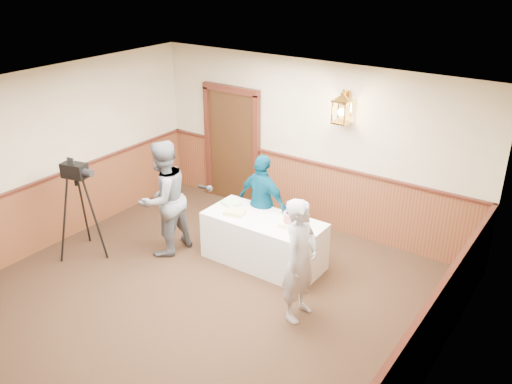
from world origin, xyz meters
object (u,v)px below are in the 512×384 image
interviewer (164,199)px  tv_camera_rig (81,214)px  display_table (264,241)px  assistant_p (263,203)px  sheet_cake_yellow (235,212)px  baker (300,260)px  tiered_cake (291,218)px  sheet_cake_green (231,203)px

interviewer → tv_camera_rig: interviewer is taller
interviewer → tv_camera_rig: bearing=-47.6°
display_table → assistant_p: (-0.27, 0.37, 0.40)m
sheet_cake_yellow → baker: (1.53, -0.69, 0.05)m
tiered_cake → sheet_cake_yellow: bearing=-168.8°
interviewer → baker: 2.55m
tiered_cake → baker: baker is taller
tiered_cake → tv_camera_rig: 3.21m
assistant_p → tv_camera_rig: (-2.16, -1.74, -0.10)m
display_table → sheet_cake_yellow: 0.61m
sheet_cake_yellow → interviewer: bearing=-155.6°
sheet_cake_yellow → sheet_cake_green: bearing=137.8°
sheet_cake_yellow → baker: bearing=-24.1°
sheet_cake_yellow → assistant_p: (0.16, 0.50, -0.00)m
baker → sheet_cake_green: bearing=62.0°
tiered_cake → baker: size_ratio=0.21×
tiered_cake → display_table: bearing=-173.9°
tiered_cake → sheet_cake_green: (-1.11, 0.03, -0.09)m
display_table → sheet_cake_yellow: size_ratio=6.21×
assistant_p → sheet_cake_yellow: bearing=79.4°
tiered_cake → interviewer: size_ratio=0.19×
interviewer → assistant_p: 1.52m
sheet_cake_green → sheet_cake_yellow: bearing=-42.2°
tiered_cake → assistant_p: size_ratio=0.22×
sheet_cake_yellow → sheet_cake_green: size_ratio=1.08×
sheet_cake_green → assistant_p: (0.39, 0.29, -0.00)m
tiered_cake → interviewer: 1.99m
sheet_cake_yellow → tv_camera_rig: size_ratio=0.19×
tv_camera_rig → baker: bearing=-4.0°
interviewer → baker: interviewer is taller
sheet_cake_green → display_table: bearing=-6.9°
tiered_cake → interviewer: (-1.89, -0.63, 0.04)m
tiered_cake → sheet_cake_yellow: (-0.88, -0.17, -0.09)m
interviewer → tv_camera_rig: (-0.99, -0.78, -0.23)m
tiered_cake → baker: (0.65, -0.86, -0.04)m
interviewer → baker: (2.54, -0.23, -0.08)m
sheet_cake_green → interviewer: 1.03m
baker → tv_camera_rig: bearing=97.8°
assistant_p → display_table: bearing=133.3°
sheet_cake_green → tiered_cake: bearing=-1.7°
sheet_cake_yellow → assistant_p: assistant_p is taller
baker → assistant_p: 1.82m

